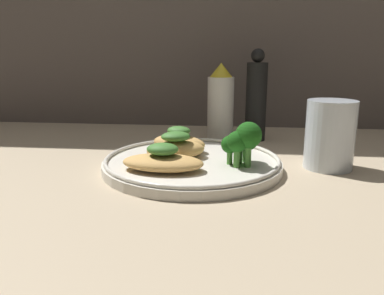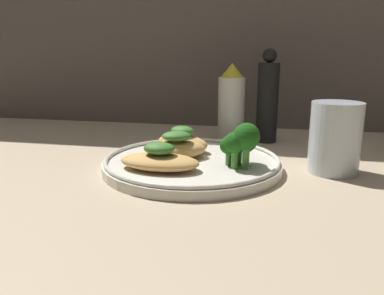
% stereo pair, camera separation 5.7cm
% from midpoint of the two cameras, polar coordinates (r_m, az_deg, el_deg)
% --- Properties ---
extents(ground_plane, '(1.80, 1.80, 0.01)m').
position_cam_midpoint_polar(ground_plane, '(0.58, 2.82, -3.78)').
color(ground_plane, tan).
extents(plate, '(0.27, 0.27, 0.02)m').
position_cam_midpoint_polar(plate, '(0.58, 2.83, -2.37)').
color(plate, silver).
rests_on(plate, ground_plane).
extents(grilled_meat_front, '(0.12, 0.07, 0.04)m').
position_cam_midpoint_polar(grilled_meat_front, '(0.52, -1.90, -1.94)').
color(grilled_meat_front, tan).
rests_on(grilled_meat_front, plate).
extents(grilled_meat_middle, '(0.10, 0.08, 0.04)m').
position_cam_midpoint_polar(grilled_meat_middle, '(0.58, 0.43, -0.01)').
color(grilled_meat_middle, tan).
rests_on(grilled_meat_middle, plate).
extents(grilled_meat_back, '(0.10, 0.08, 0.04)m').
position_cam_midpoint_polar(grilled_meat_back, '(0.63, 1.13, 0.95)').
color(grilled_meat_back, tan).
rests_on(grilled_meat_back, plate).
extents(broccoli_bunch, '(0.06, 0.06, 0.07)m').
position_cam_midpoint_polar(broccoli_bunch, '(0.54, 10.59, 0.81)').
color(broccoli_bunch, '#4C8E38').
rests_on(broccoli_bunch, plate).
extents(sauce_bottle, '(0.05, 0.05, 0.16)m').
position_cam_midpoint_polar(sauce_bottle, '(0.77, 8.15, 6.58)').
color(sauce_bottle, white).
rests_on(sauce_bottle, ground_plane).
extents(pepper_grinder, '(0.04, 0.04, 0.18)m').
position_cam_midpoint_polar(pepper_grinder, '(0.77, 13.56, 7.06)').
color(pepper_grinder, black).
rests_on(pepper_grinder, ground_plane).
extents(drinking_glass, '(0.07, 0.07, 0.11)m').
position_cam_midpoint_polar(drinking_glass, '(0.60, 23.54, 1.34)').
color(drinking_glass, silver).
rests_on(drinking_glass, ground_plane).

